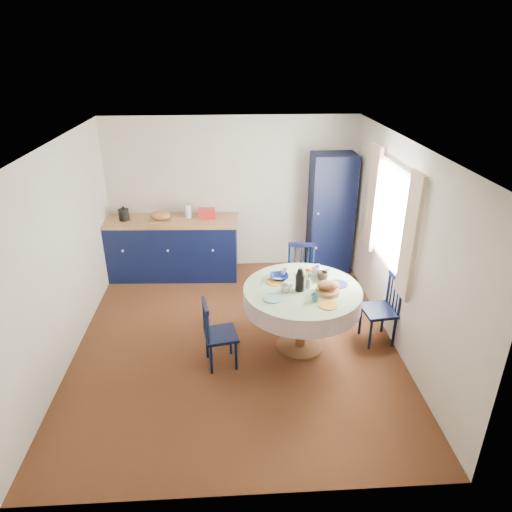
% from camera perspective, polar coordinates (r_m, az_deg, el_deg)
% --- Properties ---
extents(floor, '(4.50, 4.50, 0.00)m').
position_cam_1_polar(floor, '(6.00, -2.46, -10.38)').
color(floor, black).
rests_on(floor, ground).
extents(ceiling, '(4.50, 4.50, 0.00)m').
position_cam_1_polar(ceiling, '(4.99, -3.00, 13.72)').
color(ceiling, white).
rests_on(ceiling, wall_back).
extents(wall_back, '(4.00, 0.02, 2.50)m').
position_cam_1_polar(wall_back, '(7.48, -3.01, 7.68)').
color(wall_back, silver).
rests_on(wall_back, floor).
extents(wall_left, '(0.02, 4.50, 2.50)m').
position_cam_1_polar(wall_left, '(5.72, -23.15, 0.00)').
color(wall_left, silver).
rests_on(wall_left, floor).
extents(wall_right, '(0.02, 4.50, 2.50)m').
position_cam_1_polar(wall_right, '(5.75, 17.64, 1.02)').
color(wall_right, silver).
rests_on(wall_right, floor).
extents(window, '(0.10, 1.74, 1.45)m').
position_cam_1_polar(window, '(5.90, 16.59, 4.63)').
color(window, white).
rests_on(window, wall_right).
extents(kitchen_counter, '(2.19, 0.77, 1.21)m').
position_cam_1_polar(kitchen_counter, '(7.48, -10.53, 1.10)').
color(kitchen_counter, black).
rests_on(kitchen_counter, floor).
extents(pantry_cabinet, '(0.69, 0.51, 1.95)m').
position_cam_1_polar(pantry_cabinet, '(7.51, 9.32, 5.24)').
color(pantry_cabinet, black).
rests_on(pantry_cabinet, floor).
extents(dining_table, '(1.40, 1.40, 1.13)m').
position_cam_1_polar(dining_table, '(5.49, 5.84, -5.22)').
color(dining_table, '#553418').
rests_on(dining_table, floor).
extents(chair_left, '(0.43, 0.44, 0.85)m').
position_cam_1_polar(chair_left, '(5.37, -4.82, -9.61)').
color(chair_left, black).
rests_on(chair_left, floor).
extents(chair_far, '(0.45, 0.43, 0.93)m').
position_cam_1_polar(chair_far, '(6.53, 5.67, -2.54)').
color(chair_far, black).
rests_on(chair_far, floor).
extents(chair_right, '(0.43, 0.45, 0.92)m').
position_cam_1_polar(chair_right, '(5.96, 15.48, -6.36)').
color(chair_right, black).
rests_on(chair_right, floor).
extents(mug_a, '(0.11, 0.11, 0.09)m').
position_cam_1_polar(mug_a, '(5.33, 3.73, -4.04)').
color(mug_a, silver).
rests_on(mug_a, dining_table).
extents(mug_b, '(0.09, 0.09, 0.09)m').
position_cam_1_polar(mug_b, '(5.17, 7.39, -5.16)').
color(mug_b, '#31727C').
rests_on(mug_b, dining_table).
extents(mug_c, '(0.14, 0.14, 0.11)m').
position_cam_1_polar(mug_c, '(5.62, 8.29, -2.50)').
color(mug_c, black).
rests_on(mug_c, dining_table).
extents(mug_d, '(0.10, 0.10, 0.09)m').
position_cam_1_polar(mug_d, '(5.69, 3.49, -2.03)').
color(mug_d, silver).
rests_on(mug_d, dining_table).
extents(cobalt_bowl, '(0.23, 0.23, 0.06)m').
position_cam_1_polar(cobalt_bowl, '(5.60, 2.93, -2.65)').
color(cobalt_bowl, navy).
rests_on(cobalt_bowl, dining_table).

